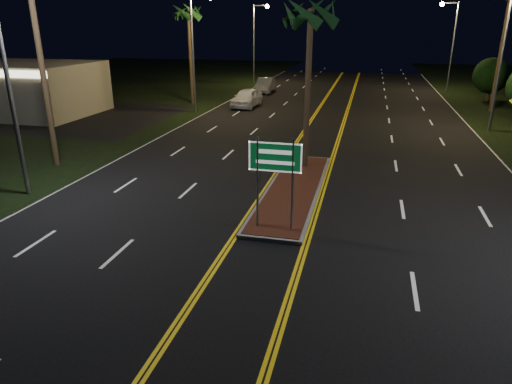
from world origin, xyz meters
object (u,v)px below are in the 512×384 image
(highway_sign, at_px, (275,166))
(car_far, at_px, (265,84))
(palm_median, at_px, (311,14))
(median_island, at_px, (293,189))
(streetlight_left_near, at_px, (12,57))
(commercial_building, at_px, (2,88))
(streetlight_right_far, at_px, (450,36))
(shrub_far, at_px, (491,75))
(streetlight_right_mid, at_px, (498,44))
(streetlight_left_mid, at_px, (197,40))
(car_near, at_px, (247,96))
(streetlight_left_far, at_px, (257,35))
(palm_left_far, at_px, (188,13))

(highway_sign, distance_m, car_far, 34.86)
(highway_sign, height_order, palm_median, palm_median)
(median_island, xyz_separation_m, streetlight_left_near, (-10.61, -3.00, 5.57))
(palm_median, bearing_deg, median_island, -90.00)
(palm_median, bearing_deg, streetlight_left_near, -148.51)
(median_island, bearing_deg, commercial_building, 153.45)
(streetlight_right_far, distance_m, shrub_far, 7.56)
(streetlight_right_mid, bearing_deg, streetlight_left_near, -139.70)
(streetlight_left_mid, bearing_deg, car_near, 46.81)
(highway_sign, height_order, streetlight_left_far, streetlight_left_far)
(commercial_building, height_order, car_far, commercial_building)
(streetlight_right_mid, bearing_deg, streetlight_left_mid, 174.62)
(highway_sign, bearing_deg, streetlight_left_mid, 116.59)
(median_island, height_order, shrub_far, shrub_far)
(streetlight_left_mid, height_order, streetlight_right_far, same)
(palm_median, distance_m, shrub_far, 29.41)
(median_island, relative_size, car_far, 1.98)
(median_island, xyz_separation_m, palm_left_far, (-12.80, 21.00, 7.66))
(palm_median, bearing_deg, palm_left_far, 126.18)
(palm_median, xyz_separation_m, car_far, (-7.93, 26.21, -6.41))
(streetlight_right_mid, xyz_separation_m, car_far, (-18.54, 14.71, -4.79))
(shrub_far, bearing_deg, median_island, -115.45)
(streetlight_left_far, xyz_separation_m, car_near, (3.13, -16.66, -4.74))
(streetlight_right_mid, distance_m, palm_median, 15.73)
(car_far, bearing_deg, commercial_building, -140.27)
(shrub_far, bearing_deg, palm_median, -118.42)
(highway_sign, xyz_separation_m, streetlight_right_far, (10.61, 39.20, 3.25))
(streetlight_left_mid, distance_m, car_far, 13.85)
(shrub_far, bearing_deg, streetlight_right_mid, -102.82)
(car_near, bearing_deg, shrub_far, 25.93)
(streetlight_left_near, height_order, streetlight_right_mid, same)
(median_island, distance_m, palm_left_far, 25.76)
(palm_median, bearing_deg, car_far, 106.83)
(streetlight_right_far, distance_m, palm_median, 33.28)
(streetlight_left_far, height_order, streetlight_right_far, same)
(streetlight_right_mid, relative_size, car_near, 1.63)
(median_island, relative_size, streetlight_right_far, 1.14)
(streetlight_left_near, relative_size, streetlight_right_mid, 1.00)
(car_near, bearing_deg, commercial_building, -154.59)
(streetlight_right_far, distance_m, car_far, 19.87)
(streetlight_left_far, bearing_deg, commercial_building, -122.65)
(median_island, relative_size, car_near, 1.86)
(commercial_building, distance_m, palm_median, 28.18)
(streetlight_left_near, relative_size, streetlight_left_mid, 1.00)
(commercial_building, xyz_separation_m, shrub_far, (39.80, 16.01, 0.33))
(commercial_building, bearing_deg, median_island, -26.55)
(streetlight_left_near, bearing_deg, car_near, 82.36)
(streetlight_left_near, height_order, palm_left_far, streetlight_left_near)
(median_island, relative_size, streetlight_left_far, 1.14)
(commercial_building, height_order, streetlight_left_mid, streetlight_left_mid)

